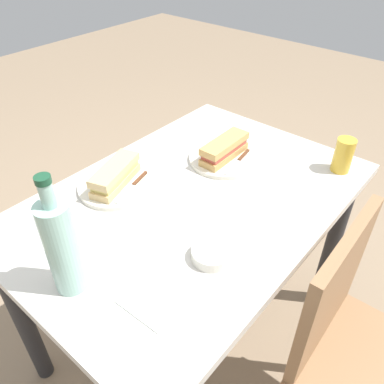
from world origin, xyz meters
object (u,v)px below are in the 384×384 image
object	(u,v)px
knife_far	(133,185)
chair_far	(354,350)
olive_bowl	(212,254)
water_bottle	(62,247)
baguette_sandwich_far	(115,175)
plate_far	(117,185)
knife_near	(238,160)
beer_glass	(343,155)
baguette_sandwich_near	(224,149)
plate_near	(224,159)
dining_table	(192,225)

from	to	relation	value
knife_far	chair_far	bearing A→B (deg)	96.69
olive_bowl	water_bottle	bearing A→B (deg)	-35.30
baguette_sandwich_far	water_bottle	world-z (taller)	water_bottle
plate_far	knife_near	bearing A→B (deg)	148.56
chair_far	beer_glass	bearing A→B (deg)	-146.73
knife_near	water_bottle	size ratio (longest dim) A/B	0.55
baguette_sandwich_near	water_bottle	bearing A→B (deg)	4.32
chair_far	knife_far	bearing A→B (deg)	-83.31
knife_far	water_bottle	size ratio (longest dim) A/B	0.55
plate_near	baguette_sandwich_near	world-z (taller)	baguette_sandwich_near
dining_table	chair_far	size ratio (longest dim) A/B	1.29
plate_far	water_bottle	distance (m)	0.42
knife_far	olive_bowl	world-z (taller)	olive_bowl
knife_near	baguette_sandwich_far	bearing A→B (deg)	-31.44
beer_glass	olive_bowl	bearing A→B (deg)	-8.05
chair_far	plate_far	distance (m)	0.85
beer_glass	water_bottle	bearing A→B (deg)	-17.91
chair_far	knife_far	distance (m)	0.80
knife_near	water_bottle	xyz separation A→B (m)	(0.70, -0.00, 0.11)
dining_table	chair_far	xyz separation A→B (m)	(0.00, 0.59, -0.12)
baguette_sandwich_far	baguette_sandwich_near	bearing A→B (deg)	154.37
knife_far	knife_near	bearing A→B (deg)	152.76
plate_far	chair_far	bearing A→B (deg)	98.28
plate_far	beer_glass	size ratio (longest dim) A/B	2.06
plate_near	baguette_sandwich_far	xyz separation A→B (m)	(0.35, -0.17, 0.04)
knife_near	olive_bowl	world-z (taller)	olive_bowl
dining_table	plate_near	distance (m)	0.27
water_bottle	beer_glass	xyz separation A→B (m)	(-0.90, 0.29, -0.07)
baguette_sandwich_near	plate_far	bearing A→B (deg)	-25.63
plate_near	plate_far	world-z (taller)	same
baguette_sandwich_near	water_bottle	distance (m)	0.70
dining_table	plate_far	distance (m)	0.28
dining_table	plate_far	world-z (taller)	plate_far
baguette_sandwich_far	water_bottle	xyz separation A→B (m)	(0.33, 0.22, 0.08)
dining_table	water_bottle	world-z (taller)	water_bottle
knife_near	knife_far	world-z (taller)	same
plate_near	dining_table	bearing A→B (deg)	11.94
dining_table	baguette_sandwich_far	world-z (taller)	baguette_sandwich_far
water_bottle	beer_glass	world-z (taller)	water_bottle
dining_table	plate_far	bearing A→B (deg)	-61.54
dining_table	water_bottle	distance (m)	0.52
chair_far	plate_near	distance (m)	0.72
knife_far	water_bottle	distance (m)	0.42
baguette_sandwich_far	water_bottle	distance (m)	0.41
chair_far	plate_far	size ratio (longest dim) A/B	3.53
knife_near	baguette_sandwich_near	bearing A→B (deg)	-77.24
dining_table	baguette_sandwich_far	xyz separation A→B (m)	(0.12, -0.22, 0.17)
knife_near	chair_far	bearing A→B (deg)	66.76
dining_table	knife_far	distance (m)	0.24
water_bottle	baguette_sandwich_far	bearing A→B (deg)	-146.33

